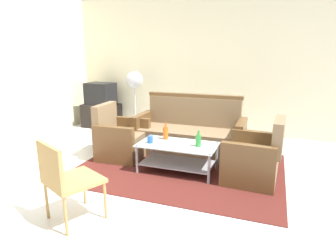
{
  "coord_description": "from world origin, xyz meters",
  "views": [
    {
      "loc": [
        1.11,
        -3.0,
        1.65
      ],
      "look_at": [
        -0.25,
        0.71,
        0.65
      ],
      "focal_mm": 31.07,
      "sensor_mm": 36.0,
      "label": 1
    }
  ],
  "objects_px": {
    "bottle_orange": "(166,133)",
    "cup": "(150,139)",
    "wicker_chair": "(65,176)",
    "bottle_green": "(198,140)",
    "tv_stand": "(102,115)",
    "coffee_table": "(177,153)",
    "armchair_right": "(254,160)",
    "pedestal_fan": "(135,83)",
    "armchair_left": "(121,140)",
    "television": "(101,94)",
    "couch": "(189,135)"
  },
  "relations": [
    {
      "from": "bottle_green",
      "to": "cup",
      "type": "distance_m",
      "value": 0.68
    },
    {
      "from": "pedestal_fan",
      "to": "cup",
      "type": "bearing_deg",
      "value": -58.46
    },
    {
      "from": "armchair_left",
      "to": "wicker_chair",
      "type": "xyz_separation_m",
      "value": [
        0.42,
        -1.85,
        0.21
      ]
    },
    {
      "from": "coffee_table",
      "to": "bottle_orange",
      "type": "height_order",
      "value": "bottle_orange"
    },
    {
      "from": "cup",
      "to": "tv_stand",
      "type": "distance_m",
      "value": 2.84
    },
    {
      "from": "cup",
      "to": "television",
      "type": "xyz_separation_m",
      "value": [
        -2.05,
        1.95,
        0.3
      ]
    },
    {
      "from": "wicker_chair",
      "to": "bottle_green",
      "type": "bearing_deg",
      "value": 85.16
    },
    {
      "from": "armchair_left",
      "to": "bottle_green",
      "type": "distance_m",
      "value": 1.38
    },
    {
      "from": "wicker_chair",
      "to": "armchair_right",
      "type": "bearing_deg",
      "value": 70.03
    },
    {
      "from": "bottle_orange",
      "to": "armchair_right",
      "type": "bearing_deg",
      "value": -4.83
    },
    {
      "from": "couch",
      "to": "pedestal_fan",
      "type": "bearing_deg",
      "value": -35.5
    },
    {
      "from": "couch",
      "to": "television",
      "type": "bearing_deg",
      "value": -24.01
    },
    {
      "from": "television",
      "to": "pedestal_fan",
      "type": "relative_size",
      "value": 0.51
    },
    {
      "from": "armchair_right",
      "to": "armchair_left",
      "type": "bearing_deg",
      "value": 88.07
    },
    {
      "from": "coffee_table",
      "to": "television",
      "type": "relative_size",
      "value": 1.71
    },
    {
      "from": "cup",
      "to": "wicker_chair",
      "type": "height_order",
      "value": "wicker_chair"
    },
    {
      "from": "couch",
      "to": "tv_stand",
      "type": "relative_size",
      "value": 2.25
    },
    {
      "from": "bottle_green",
      "to": "wicker_chair",
      "type": "relative_size",
      "value": 0.26
    },
    {
      "from": "armchair_left",
      "to": "pedestal_fan",
      "type": "xyz_separation_m",
      "value": [
        -0.56,
        1.66,
        0.73
      ]
    },
    {
      "from": "cup",
      "to": "pedestal_fan",
      "type": "distance_m",
      "value": 2.41
    },
    {
      "from": "tv_stand",
      "to": "television",
      "type": "bearing_deg",
      "value": 84.12
    },
    {
      "from": "couch",
      "to": "tv_stand",
      "type": "height_order",
      "value": "couch"
    },
    {
      "from": "armchair_right",
      "to": "wicker_chair",
      "type": "xyz_separation_m",
      "value": [
        -1.66,
        -1.65,
        0.21
      ]
    },
    {
      "from": "couch",
      "to": "television",
      "type": "xyz_separation_m",
      "value": [
        -2.38,
        1.05,
        0.44
      ]
    },
    {
      "from": "armchair_left",
      "to": "television",
      "type": "relative_size",
      "value": 1.32
    },
    {
      "from": "armchair_left",
      "to": "tv_stand",
      "type": "relative_size",
      "value": 1.06
    },
    {
      "from": "bottle_orange",
      "to": "wicker_chair",
      "type": "height_order",
      "value": "wicker_chair"
    },
    {
      "from": "armchair_left",
      "to": "coffee_table",
      "type": "height_order",
      "value": "armchair_left"
    },
    {
      "from": "armchair_right",
      "to": "coffee_table",
      "type": "distance_m",
      "value": 1.04
    },
    {
      "from": "television",
      "to": "wicker_chair",
      "type": "distance_m",
      "value": 3.91
    },
    {
      "from": "armchair_right",
      "to": "pedestal_fan",
      "type": "height_order",
      "value": "pedestal_fan"
    },
    {
      "from": "coffee_table",
      "to": "bottle_green",
      "type": "xyz_separation_m",
      "value": [
        0.3,
        -0.0,
        0.22
      ]
    },
    {
      "from": "armchair_right",
      "to": "wicker_chair",
      "type": "relative_size",
      "value": 1.01
    },
    {
      "from": "couch",
      "to": "tv_stand",
      "type": "distance_m",
      "value": 2.6
    },
    {
      "from": "armchair_left",
      "to": "tv_stand",
      "type": "bearing_deg",
      "value": -141.63
    },
    {
      "from": "pedestal_fan",
      "to": "bottle_orange",
      "type": "bearing_deg",
      "value": -51.97
    },
    {
      "from": "bottle_green",
      "to": "pedestal_fan",
      "type": "bearing_deg",
      "value": 134.85
    },
    {
      "from": "bottle_green",
      "to": "tv_stand",
      "type": "xyz_separation_m",
      "value": [
        -2.73,
        1.86,
        -0.23
      ]
    },
    {
      "from": "couch",
      "to": "bottle_orange",
      "type": "xyz_separation_m",
      "value": [
        -0.18,
        -0.65,
        0.19
      ]
    },
    {
      "from": "armchair_right",
      "to": "couch",
      "type": "bearing_deg",
      "value": 58.76
    },
    {
      "from": "television",
      "to": "couch",
      "type": "bearing_deg",
      "value": 162.07
    },
    {
      "from": "bottle_orange",
      "to": "cup",
      "type": "distance_m",
      "value": 0.29
    },
    {
      "from": "armchair_right",
      "to": "wicker_chair",
      "type": "height_order",
      "value": "armchair_right"
    },
    {
      "from": "couch",
      "to": "pedestal_fan",
      "type": "relative_size",
      "value": 1.42
    },
    {
      "from": "coffee_table",
      "to": "armchair_right",
      "type": "bearing_deg",
      "value": 3.31
    },
    {
      "from": "coffee_table",
      "to": "couch",
      "type": "bearing_deg",
      "value": 94.2
    },
    {
      "from": "bottle_orange",
      "to": "bottle_green",
      "type": "xyz_separation_m",
      "value": [
        0.54,
        -0.17,
        -0.01
      ]
    },
    {
      "from": "couch",
      "to": "cup",
      "type": "distance_m",
      "value": 0.97
    },
    {
      "from": "coffee_table",
      "to": "tv_stand",
      "type": "distance_m",
      "value": 3.07
    },
    {
      "from": "television",
      "to": "tv_stand",
      "type": "bearing_deg",
      "value": 90.0
    }
  ]
}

